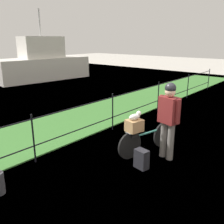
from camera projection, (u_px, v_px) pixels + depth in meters
The scene contains 9 objects.
ground_plane at pixel (159, 173), 4.82m from camera, with size 60.00×60.00×0.00m, color #B2ADA3.
grass_strip at pixel (48, 130), 7.05m from camera, with size 27.00×2.40×0.03m, color #38702D.
iron_fence at pixel (79, 120), 6.03m from camera, with size 18.04×0.04×1.07m.
bicycle_main at pixel (147, 139), 5.63m from camera, with size 1.64×0.43×0.62m.
wooden_crate at pixel (134, 126), 5.29m from camera, with size 0.34×0.28×0.26m, color #A87F51.
terrier_dog at pixel (135, 116), 5.24m from camera, with size 0.32×0.20×0.18m.
cyclist_person at pixel (169, 114), 5.18m from camera, with size 0.35×0.53×1.68m.
backpack_on_paving at pixel (141, 159), 4.97m from camera, with size 0.28×0.18×0.40m, color black.
moored_boat_near at pixel (43, 64), 15.64m from camera, with size 6.06×2.57×4.28m.
Camera 1 is at (-3.86, -2.05, 2.54)m, focal length 39.44 mm.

